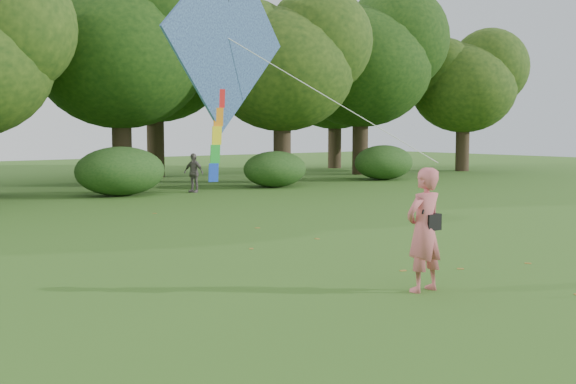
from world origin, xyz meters
TOP-DOWN VIEW (x-y plane):
  - ground at (0.00, 0.00)m, footprint 100.00×100.00m
  - man_kite_flyer at (-0.20, -0.07)m, footprint 0.73×0.49m
  - bystander_right at (5.91, 17.41)m, footprint 0.70×1.00m
  - crossbody_bag at (-0.08, -0.10)m, footprint 0.43×0.20m
  - flying_kite at (-3.20, 0.97)m, footprint 4.54×1.55m
  - tree_line at (1.67, 22.88)m, footprint 54.70×15.30m
  - shrub_band at (-0.72, 17.60)m, footprint 39.15×3.22m
  - fallen_leaves at (1.00, 2.85)m, footprint 8.23×15.91m

SIDE VIEW (x-z plane):
  - ground at x=0.00m, z-range 0.00..0.00m
  - fallen_leaves at x=1.00m, z-range 0.00..0.01m
  - bystander_right at x=5.91m, z-range 0.00..1.57m
  - shrub_band at x=-0.72m, z-range -0.08..1.79m
  - man_kite_flyer at x=-0.20m, z-range 0.00..1.97m
  - crossbody_bag at x=-0.08m, z-range 0.74..1.49m
  - flying_kite at x=-3.20m, z-range 2.13..5.50m
  - tree_line at x=1.67m, z-range 0.86..10.35m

